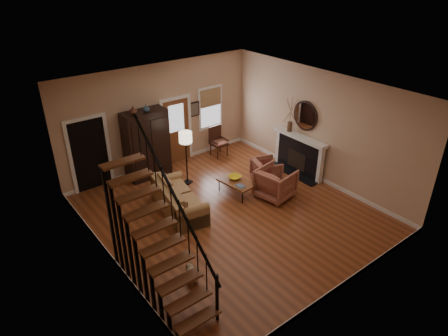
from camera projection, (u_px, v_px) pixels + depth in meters
room at (179, 143)px, 10.86m from camera, size 7.00×7.33×3.30m
staircase at (157, 225)px, 7.39m from camera, size 0.94×2.80×3.20m
fireplace at (300, 151)px, 12.24m from camera, size 0.33×1.95×2.30m
armoire at (147, 145)px, 11.89m from camera, size 1.30×0.60×2.10m
vase_a at (133, 110)px, 11.08m from camera, size 0.24×0.24×0.25m
vase_b at (146, 108)px, 11.30m from camera, size 0.20×0.20×0.21m
sofa at (179, 199)px, 10.47m from camera, size 1.23×2.15×0.75m
coffee_table at (237, 187)px, 11.33m from camera, size 0.74×1.13×0.41m
bowl at (235, 177)px, 11.34m from camera, size 0.36×0.36×0.09m
books at (240, 186)px, 10.95m from camera, size 0.19×0.26×0.05m
armchair_left at (275, 183)px, 11.08m from camera, size 1.10×1.08×0.87m
armchair_right at (266, 171)px, 11.91m from camera, size 0.96×0.95×0.70m
floor_lamp at (186, 158)px, 11.59m from camera, size 0.49×0.49×1.64m
side_chair at (219, 142)px, 13.38m from camera, size 0.54×0.54×1.02m
dog at (193, 275)px, 8.26m from camera, size 0.35×0.48×0.32m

